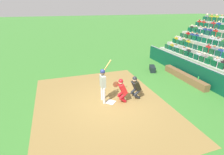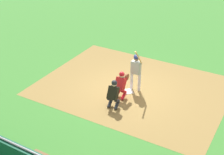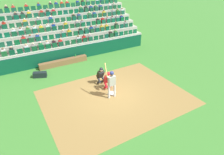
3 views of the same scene
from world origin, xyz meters
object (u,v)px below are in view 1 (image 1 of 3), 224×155
Objects in this scene: batter_at_plate at (103,82)px; home_plate_umpire at (136,86)px; home_plate_marker at (111,102)px; equipment_duffel_bag at (152,69)px; water_bottle_on_bench at (198,78)px; dugout_bench at (184,77)px; catcher_crouching at (122,89)px.

batter_at_plate is 1.70× the size of home_plate_umpire.
home_plate_marker is 0.34× the size of home_plate_umpire.
home_plate_marker is at bearing 150.39° from equipment_duffel_bag.
water_bottle_on_bench is at bearing -89.71° from batter_at_plate.
dugout_bench is (1.33, -5.62, 0.20)m from home_plate_marker.
dugout_bench is at bearing -73.22° from home_plate_umpire.
home_plate_umpire is (0.06, -1.40, 0.68)m from home_plate_marker.
catcher_crouching is 6.37× the size of water_bottle_on_bench.
home_plate_umpire is 4.30m from water_bottle_on_bench.
equipment_duffel_bag is (2.14, 1.20, -0.02)m from dugout_bench.
home_plate_marker is at bearing 86.57° from catcher_crouching.
home_plate_marker is at bearing 92.31° from home_plate_umpire.
home_plate_marker is 0.34× the size of catcher_crouching.
dugout_bench reaches higher than home_plate_marker.
water_bottle_on_bench is 0.22× the size of equipment_duffel_bag.
home_plate_umpire is 0.33× the size of dugout_bench.
catcher_crouching is 0.83m from home_plate_umpire.
batter_at_plate is at bearing 90.29° from water_bottle_on_bench.
catcher_crouching reaches higher than equipment_duffel_bag.
home_plate_marker is 1.56m from home_plate_umpire.
home_plate_umpire is at bearing 92.50° from water_bottle_on_bench.
home_plate_marker is at bearing 103.30° from dugout_bench.
dugout_bench is at bearing -74.87° from catcher_crouching.
water_bottle_on_bench is at bearing -175.52° from dugout_bench.
home_plate_umpire is at bearing -95.16° from batter_at_plate.
catcher_crouching is 1.40× the size of equipment_duffel_bag.
batter_at_plate is 1.03m from catcher_crouching.
water_bottle_on_bench is 3.49m from equipment_duffel_bag.
water_bottle_on_bench is (0.24, -5.70, 0.52)m from home_plate_marker.
home_plate_umpire is at bearing -83.69° from catcher_crouching.
home_plate_umpire is at bearing -87.69° from home_plate_marker.
home_plate_marker is 0.11× the size of dugout_bench.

